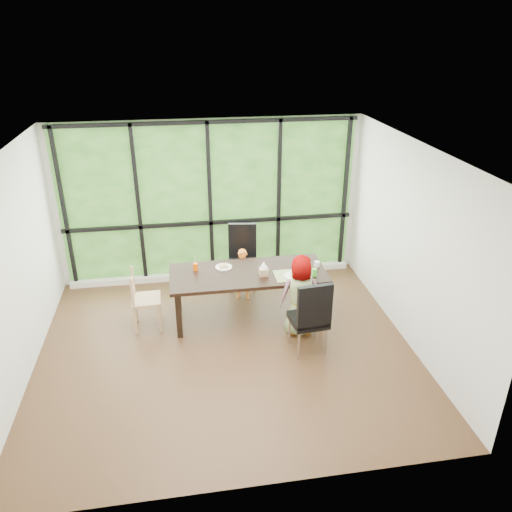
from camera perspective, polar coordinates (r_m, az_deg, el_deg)
name	(u,v)px	position (r m, az deg, el deg)	size (l,w,h in m)	color
ground	(227,349)	(6.92, -3.39, -10.57)	(5.00, 5.00, 0.00)	black
back_wall	(210,202)	(8.30, -5.30, 6.22)	(5.00, 5.00, 0.00)	silver
foliage_backdrop	(210,202)	(8.28, -5.29, 6.18)	(4.80, 0.02, 2.65)	#244E18
window_mullions	(210,203)	(8.25, -5.27, 6.09)	(4.80, 0.06, 2.65)	black
window_sill	(213,274)	(8.72, -4.92, -2.09)	(4.80, 0.12, 0.10)	silver
dining_table	(248,295)	(7.40, -0.89, -4.46)	(2.26, 0.94, 0.75)	black
chair_window_leather	(243,259)	(8.11, -1.55, -0.33)	(0.46, 0.46, 1.08)	black
chair_interior_leather	(309,315)	(6.65, 6.03, -6.71)	(0.46, 0.46, 1.08)	black
chair_end_beech	(146,299)	(7.30, -12.44, -4.87)	(0.42, 0.40, 0.90)	tan
child_toddler	(243,274)	(7.87, -1.50, -2.12)	(0.31, 0.20, 0.85)	orange
child_older	(301,296)	(6.96, 5.20, -4.55)	(0.58, 0.38, 1.19)	gray
placemat	(293,275)	(7.15, 4.20, -2.21)	(0.51, 0.37, 0.01)	tan
plate_far	(224,267)	(7.37, -3.72, -1.28)	(0.25, 0.25, 0.02)	white
plate_near	(294,276)	(7.12, 4.33, -2.28)	(0.27, 0.27, 0.02)	white
orange_cup	(196,267)	(7.31, -6.94, -1.24)	(0.07, 0.07, 0.11)	#F55400
green_cup	(314,272)	(7.14, 6.69, -1.88)	(0.07, 0.07, 0.11)	green
white_mug	(317,264)	(7.43, 6.97, -0.91)	(0.08, 0.08, 0.08)	white
tissue_box	(264,272)	(7.12, 0.89, -1.81)	(0.12, 0.12, 0.11)	tan
crepe_rolls_far	(224,266)	(7.36, -3.72, -1.10)	(0.15, 0.12, 0.04)	tan
crepe_rolls_near	(294,274)	(7.11, 4.33, -2.09)	(0.10, 0.12, 0.04)	tan
straw_white	(195,261)	(7.27, -6.97, -0.57)	(0.01, 0.01, 0.20)	white
straw_pink	(315,266)	(7.10, 6.73, -1.19)	(0.01, 0.01, 0.20)	pink
tissue	(264,265)	(7.07, 0.90, -1.03)	(0.12, 0.12, 0.11)	white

